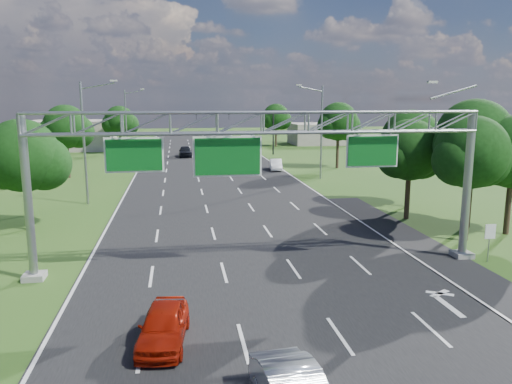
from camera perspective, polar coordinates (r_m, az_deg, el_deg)
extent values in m
plane|color=#285018|center=(43.52, -3.58, -0.89)|extent=(220.00, 220.00, 0.00)
cube|color=black|center=(43.52, -3.58, -0.89)|extent=(18.00, 180.00, 0.02)
cube|color=black|center=(31.22, 18.49, -6.05)|extent=(3.00, 30.00, 0.02)
cube|color=gray|center=(30.14, 22.46, -6.61)|extent=(1.00, 1.00, 0.30)
cylinder|color=gray|center=(29.29, 22.99, 0.62)|extent=(0.44, 0.44, 8.00)
cube|color=gray|center=(26.85, -23.99, -8.80)|extent=(1.00, 1.00, 0.30)
cylinder|color=gray|center=(25.89, -24.63, -0.72)|extent=(0.40, 0.40, 8.00)
cylinder|color=gray|center=(28.30, 21.62, 10.58)|extent=(2.54, 0.12, 0.79)
cube|color=beige|center=(27.73, 19.51, 11.77)|extent=(0.50, 0.22, 0.12)
cube|color=white|center=(24.68, -13.74, 4.14)|extent=(2.80, 0.05, 1.70)
cube|color=#0A5719|center=(24.62, -13.75, 4.12)|extent=(2.62, 0.05, 1.52)
cube|color=white|center=(24.73, -3.26, 4.09)|extent=(3.40, 0.05, 2.00)
cube|color=#0A5719|center=(24.67, -3.24, 4.07)|extent=(3.22, 0.05, 1.82)
cube|color=white|center=(26.52, 13.14, 4.59)|extent=(2.80, 0.05, 1.70)
cube|color=#0A5719|center=(26.46, 13.19, 4.58)|extent=(2.62, 0.05, 1.52)
cylinder|color=gray|center=(29.59, 25.07, -5.41)|extent=(0.06, 0.06, 2.00)
cube|color=white|center=(29.39, 25.21, -4.11)|extent=(0.60, 0.04, 0.80)
cylinder|color=black|center=(79.06, 1.99, 6.84)|extent=(0.24, 0.24, 7.00)
cylinder|color=black|center=(78.01, -2.38, 9.07)|extent=(12.00, 0.18, 0.18)
imported|color=black|center=(77.57, -6.84, 8.59)|extent=(0.18, 0.22, 1.10)
imported|color=black|center=(77.92, -3.12, 8.66)|extent=(0.18, 0.22, 1.10)
imported|color=black|center=(78.58, 0.55, 8.69)|extent=(0.18, 0.22, 1.10)
cylinder|color=gray|center=(43.29, -19.05, 5.18)|extent=(0.20, 0.20, 10.00)
cylinder|color=gray|center=(42.95, -17.69, 11.50)|extent=(2.78, 0.12, 0.60)
cube|color=beige|center=(42.79, -15.97, 12.14)|extent=(0.55, 0.22, 0.12)
cylinder|color=gray|center=(77.93, -14.62, 7.56)|extent=(0.20, 0.20, 10.00)
cylinder|color=gray|center=(77.73, -13.82, 11.06)|extent=(2.78, 0.12, 0.60)
cube|color=beige|center=(77.64, -12.85, 11.40)|extent=(0.55, 0.22, 0.12)
cylinder|color=gray|center=(54.81, 7.49, 6.68)|extent=(0.20, 0.20, 10.00)
cylinder|color=gray|center=(54.35, 6.27, 11.63)|extent=(2.78, 0.12, 0.60)
cube|color=beige|center=(54.03, 4.92, 12.09)|extent=(0.55, 0.22, 0.12)
cylinder|color=#2D2116|center=(33.22, 22.95, -2.03)|extent=(0.36, 0.36, 3.74)
sphere|color=black|center=(32.68, 23.41, 4.20)|extent=(4.40, 4.40, 4.40)
sphere|color=black|center=(33.66, 24.57, 3.33)|extent=(3.30, 3.30, 3.30)
sphere|color=black|center=(31.95, 22.13, 3.37)|extent=(3.08, 3.08, 3.08)
cylinder|color=#2D2116|center=(36.72, 23.19, -0.56)|extent=(0.36, 0.36, 4.18)
sphere|color=black|center=(36.22, 23.66, 5.80)|extent=(5.00, 5.00, 5.00)
sphere|color=black|center=(37.28, 24.89, 4.85)|extent=(3.75, 3.75, 3.75)
sphere|color=black|center=(35.41, 22.32, 5.00)|extent=(3.50, 3.50, 3.50)
cylinder|color=#2D2116|center=(37.93, 16.91, -0.50)|extent=(0.36, 0.36, 3.30)
sphere|color=black|center=(37.45, 17.19, 4.62)|extent=(4.40, 4.40, 4.40)
sphere|color=black|center=(38.36, 18.36, 3.86)|extent=(3.30, 3.30, 3.30)
sphere|color=black|center=(36.80, 15.96, 3.90)|extent=(3.08, 3.08, 3.08)
cylinder|color=#2D2116|center=(35.99, 26.85, -1.60)|extent=(0.36, 0.36, 3.52)
sphere|color=black|center=(34.68, 26.18, 3.30)|extent=(3.22, 3.22, 3.22)
cylinder|color=#2D2116|center=(42.32, 17.02, 0.75)|extent=(0.36, 0.36, 3.52)
sphere|color=black|center=(41.87, 17.29, 5.72)|extent=(4.80, 4.80, 4.80)
sphere|color=black|center=(42.82, 18.46, 4.95)|extent=(3.60, 3.60, 3.60)
sphere|color=black|center=(41.18, 16.09, 5.04)|extent=(3.36, 3.36, 3.36)
cylinder|color=#2D2116|center=(36.61, -24.72, -1.59)|extent=(0.36, 0.36, 3.08)
sphere|color=black|center=(36.10, -25.14, 3.79)|extent=(4.80, 4.80, 4.80)
sphere|color=black|center=(36.23, -23.07, 3.01)|extent=(3.60, 3.60, 3.60)
sphere|color=black|center=(36.18, -26.86, 2.90)|extent=(3.36, 3.36, 3.36)
cylinder|color=#2D2116|center=(59.12, -20.68, 3.32)|extent=(0.36, 0.36, 3.74)
sphere|color=black|center=(58.80, -20.93, 6.98)|extent=(4.80, 4.80, 4.80)
sphere|color=black|center=(58.99, -19.66, 6.49)|extent=(3.60, 3.60, 3.60)
sphere|color=black|center=(58.77, -21.99, 6.44)|extent=(3.36, 3.36, 3.36)
cylinder|color=#2D2116|center=(83.26, -15.22, 5.39)|extent=(0.36, 0.36, 3.30)
sphere|color=black|center=(83.04, -15.34, 7.84)|extent=(4.80, 4.80, 4.80)
sphere|color=black|center=(83.34, -14.46, 7.48)|extent=(3.60, 3.60, 3.60)
sphere|color=black|center=(82.89, -16.09, 7.47)|extent=(3.36, 3.36, 3.36)
cylinder|color=#2D2116|center=(64.01, 9.29, 4.47)|extent=(0.36, 0.36, 3.96)
sphere|color=black|center=(63.73, 9.39, 7.95)|extent=(4.80, 4.80, 4.80)
sphere|color=black|center=(64.52, 10.29, 7.42)|extent=(3.60, 3.60, 3.60)
sphere|color=black|center=(63.13, 8.53, 7.52)|extent=(3.36, 3.36, 3.36)
cylinder|color=#2D2116|center=(92.48, 2.29, 6.30)|extent=(0.36, 0.36, 3.52)
sphere|color=black|center=(92.28, 2.31, 8.58)|extent=(4.80, 4.80, 4.80)
sphere|color=black|center=(92.94, 2.99, 8.22)|extent=(3.60, 3.60, 3.60)
sphere|color=black|center=(91.80, 1.67, 8.27)|extent=(3.36, 3.36, 3.36)
cube|color=gray|center=(92.46, -20.30, 6.12)|extent=(14.00, 10.00, 5.00)
cube|color=gray|center=(98.73, 7.58, 6.63)|extent=(12.00, 9.00, 4.00)
imported|color=#9E1707|center=(18.73, -10.53, -14.74)|extent=(2.08, 4.19, 1.37)
imported|color=black|center=(65.55, -4.41, 3.51)|extent=(2.25, 4.46, 1.21)
imported|color=black|center=(76.69, -8.07, 4.62)|extent=(1.95, 4.80, 1.63)
imported|color=white|center=(61.75, 2.29, 3.15)|extent=(1.94, 4.19, 1.33)
cube|color=silver|center=(84.65, -0.99, 5.76)|extent=(2.84, 5.82, 2.80)
cube|color=silver|center=(80.83, -0.61, 5.17)|extent=(2.36, 2.28, 2.06)
cylinder|color=black|center=(80.92, -1.35, 4.78)|extent=(0.33, 0.93, 0.93)
cylinder|color=black|center=(81.22, 0.10, 4.80)|extent=(0.33, 0.93, 0.93)
cylinder|color=black|center=(86.46, -1.84, 5.15)|extent=(0.33, 0.93, 0.93)
cylinder|color=black|center=(86.73, -0.49, 5.17)|extent=(0.33, 0.93, 0.93)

